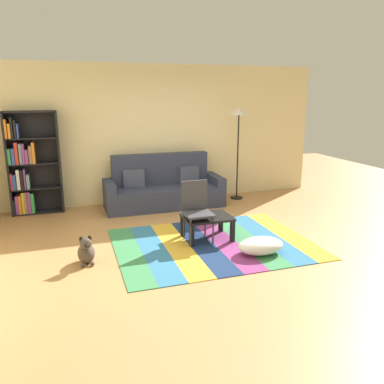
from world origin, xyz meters
TOP-DOWN VIEW (x-y plane):
  - ground_plane at (0.00, 0.00)m, footprint 14.00×14.00m
  - back_wall at (0.00, 2.55)m, footprint 6.80×0.10m
  - rug at (0.19, -0.13)m, footprint 2.82×2.12m
  - couch at (-0.02, 2.02)m, footprint 2.26×0.80m
  - bookshelf at (-2.44, 2.31)m, footprint 0.90×0.28m
  - coffee_table at (0.17, 0.08)m, footprint 0.71×0.54m
  - pouf at (0.67, -0.68)m, footprint 0.65×0.42m
  - dog at (-1.61, -0.24)m, footprint 0.22×0.35m
  - standing_lamp at (1.57, 2.10)m, footprint 0.32×0.32m
  - tv_remote at (0.21, 0.04)m, footprint 0.07×0.16m
  - folding_chair at (0.00, 0.09)m, footprint 0.40×0.40m

SIDE VIEW (x-z plane):
  - ground_plane at x=0.00m, z-range 0.00..0.00m
  - rug at x=0.19m, z-range 0.00..0.01m
  - pouf at x=0.67m, z-range 0.01..0.23m
  - dog at x=-1.61m, z-range -0.04..0.36m
  - coffee_table at x=0.17m, z-range 0.12..0.48m
  - couch at x=-0.02m, z-range -0.16..0.84m
  - tv_remote at x=0.21m, z-range 0.36..0.38m
  - folding_chair at x=0.00m, z-range 0.08..0.98m
  - bookshelf at x=-2.44m, z-range -0.07..1.78m
  - back_wall at x=0.00m, z-range 0.00..2.70m
  - standing_lamp at x=1.57m, z-range 0.62..2.49m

